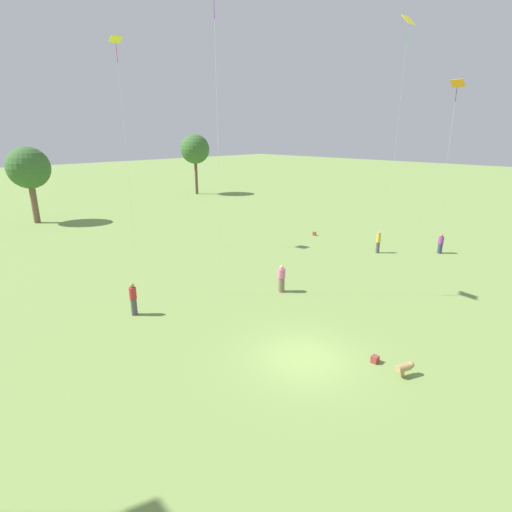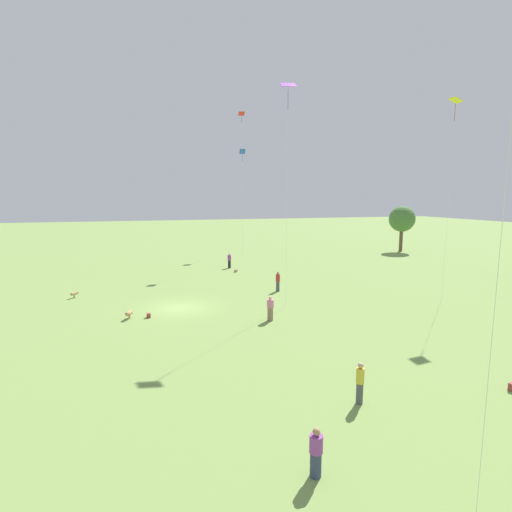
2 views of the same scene
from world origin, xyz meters
name	(u,v)px [view 2 (image 2 of 2)]	position (x,y,z in m)	size (l,w,h in m)	color
ground_plane	(180,308)	(0.00, 0.00, 0.00)	(240.00, 240.00, 0.00)	#7A994C
tree_0	(402,219)	(-23.18, 37.14, 5.07)	(4.03, 4.03, 7.14)	brown
person_0	(316,453)	(20.33, 2.06, 0.79)	(0.47, 0.47, 1.60)	#333D5B
person_1	(270,309)	(5.02, 5.75, 0.84)	(0.65, 0.65, 1.73)	#847056
person_2	(360,383)	(16.83, 5.69, 0.91)	(0.45, 0.45, 1.79)	#4C4C51
person_3	(278,282)	(-3.05, 9.20, 0.91)	(0.53, 0.53, 1.81)	#4C4C51
person_4	(229,261)	(-16.09, 7.64, 0.90)	(0.53, 0.53, 1.82)	#232328
kite_0	(455,113)	(3.70, 21.45, 15.11)	(0.90, 0.85, 16.24)	yellow
kite_3	(288,94)	(2.13, 8.01, 15.96)	(1.19, 1.28, 16.86)	purple
kite_4	(242,126)	(-20.79, 10.47, 17.56)	(0.73, 0.81, 19.28)	red
kite_5	(242,157)	(-29.40, 12.84, 14.52)	(0.62, 0.90, 15.72)	blue
dog_0	(129,314)	(1.84, -3.74, 0.40)	(0.81, 0.54, 0.59)	tan
dog_1	(75,294)	(-5.80, -8.27, 0.36)	(0.67, 0.63, 0.52)	tan
picnic_bag_0	(149,315)	(1.90, -2.39, 0.15)	(0.31, 0.28, 0.31)	#933833
picnic_bag_1	(512,387)	(17.77, 12.81, 0.18)	(0.23, 0.35, 0.35)	#933833
picnic_bag_2	(236,271)	(-13.36, 7.79, 0.14)	(0.52, 0.49, 0.28)	#A58459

